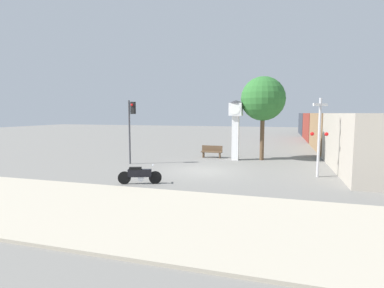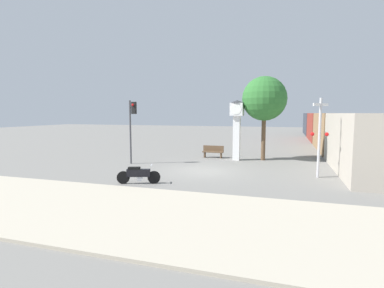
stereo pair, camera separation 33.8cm
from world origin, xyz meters
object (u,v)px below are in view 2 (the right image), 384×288
street_tree (264,99)px  freight_train (327,129)px  bench (213,151)px  railroad_crossing_signal (319,135)px  motorcycle (138,175)px  clock_tower (237,121)px  traffic_light (132,120)px

street_tree → freight_train: bearing=66.8°
bench → freight_train: bearing=54.5°
railroad_crossing_signal → street_tree: street_tree is taller
railroad_crossing_signal → bench: 8.90m
motorcycle → clock_tower: bearing=49.6°
clock_tower → freight_train: size_ratio=0.10×
railroad_crossing_signal → traffic_light: bearing=175.5°
traffic_light → railroad_crossing_signal: bearing=-4.5°
railroad_crossing_signal → bench: railroad_crossing_signal is taller
clock_tower → bench: (-1.89, 0.65, -2.38)m
motorcycle → traffic_light: size_ratio=0.47×
railroad_crossing_signal → street_tree: bearing=122.1°
freight_train → street_tree: bearing=-113.2°
traffic_light → bench: size_ratio=2.65×
freight_train → traffic_light: traffic_light is taller
clock_tower → bench: 3.11m
traffic_light → clock_tower: bearing=30.0°
motorcycle → freight_train: size_ratio=0.05×
traffic_light → street_tree: street_tree is taller
motorcycle → clock_tower: size_ratio=0.46×
clock_tower → street_tree: size_ratio=0.72×
clock_tower → freight_train: (7.58, 13.91, -1.17)m
clock_tower → traffic_light: size_ratio=1.02×
freight_train → railroad_crossing_signal: railroad_crossing_signal is taller
bench → clock_tower: bearing=-19.0°
railroad_crossing_signal → clock_tower: bearing=137.9°
clock_tower → railroad_crossing_signal: size_ratio=1.03×
street_tree → bench: bearing=178.6°
freight_train → bench: 16.34m
traffic_light → bench: traffic_light is taller
motorcycle → clock_tower: (3.33, 8.74, 2.43)m
clock_tower → traffic_light: bearing=-150.0°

